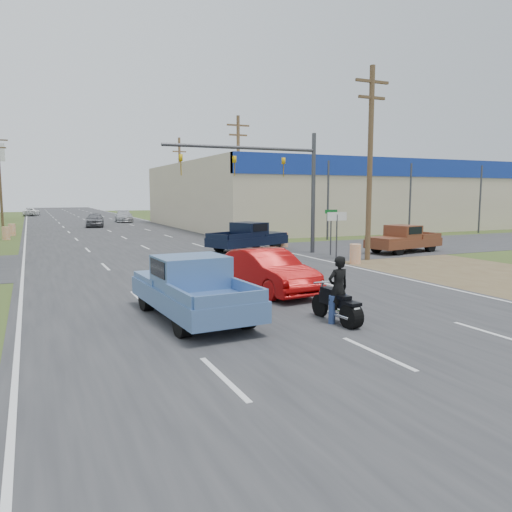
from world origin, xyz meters
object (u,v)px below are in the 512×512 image
rider (338,292)px  distant_car_white (31,212)px  blue_pickup (191,287)px  navy_pickup (249,236)px  motorcycle (339,307)px  distant_car_grey (95,220)px  distant_car_silver (124,216)px  red_convertible (267,272)px  brown_pickup (403,239)px

rider → distant_car_white: (-7.18, 76.55, -0.24)m
blue_pickup → distant_car_white: size_ratio=1.20×
navy_pickup → motorcycle: bearing=-37.8°
motorcycle → distant_car_white: (-7.18, 76.60, 0.16)m
motorcycle → blue_pickup: (-3.44, 2.28, 0.43)m
rider → blue_pickup: size_ratio=0.32×
motorcycle → rider: (-0.00, 0.05, 0.41)m
blue_pickup → distant_car_grey: size_ratio=1.23×
distant_car_grey → distant_car_white: 32.84m
blue_pickup → distant_car_grey: 42.10m
rider → navy_pickup: navy_pickup is taller
motorcycle → distant_car_grey: bearing=88.2°
rider → distant_car_silver: bearing=-96.9°
rider → navy_pickup: (4.84, 17.01, 0.01)m
red_convertible → rider: 4.60m
distant_car_white → distant_car_silver: bearing=122.0°
motorcycle → brown_pickup: bearing=40.7°
blue_pickup → distant_car_white: 74.42m
distant_car_silver → rider: bearing=-88.2°
brown_pickup → navy_pickup: bearing=48.4°
brown_pickup → distant_car_grey: size_ratio=1.17×
motorcycle → navy_pickup: 17.73m
red_convertible → navy_pickup: bearing=62.2°
brown_pickup → distant_car_white: (-19.95, 64.26, -0.20)m
rider → navy_pickup: 17.68m
distant_car_silver → red_convertible: bearing=-88.4°
distant_car_grey → distant_car_white: size_ratio=0.98×
brown_pickup → red_convertible: bearing=110.4°
red_convertible → motorcycle: 4.66m
navy_pickup → distant_car_silver: navy_pickup is taller
motorcycle → brown_pickup: 17.76m
distant_car_grey → distant_car_white: bearing=108.9°
navy_pickup → distant_car_grey: (-6.01, 27.25, -0.13)m
rider → distant_car_white: rider is taller
brown_pickup → distant_car_silver: 41.22m
red_convertible → rider: size_ratio=2.66×
distant_car_white → rider: bearing=104.1°
motorcycle → red_convertible: bearing=85.6°
rider → blue_pickup: (-3.44, 2.23, 0.02)m
navy_pickup → rider: bearing=-37.8°
motorcycle → rider: rider is taller
red_convertible → brown_pickup: bearing=24.4°
distant_car_grey → distant_car_silver: bearing=69.9°
red_convertible → distant_car_white: red_convertible is taller
navy_pickup → distant_car_white: bearing=169.5°
motorcycle → navy_pickup: bearing=70.8°
navy_pickup → brown_pickup: size_ratio=1.09×
navy_pickup → distant_car_grey: size_ratio=1.28×
red_convertible → brown_pickup: (12.68, 7.69, 0.06)m
motorcycle → navy_pickup: navy_pickup is taller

